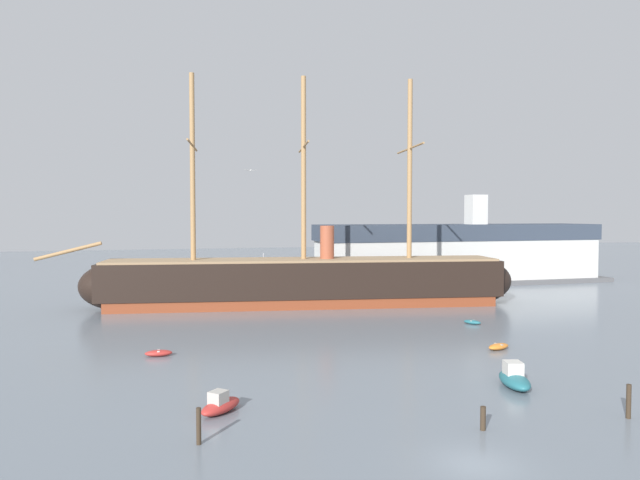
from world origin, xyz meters
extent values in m
plane|color=slate|center=(0.00, 0.00, 0.00)|extent=(400.00, 400.00, 0.00)
cube|color=brown|center=(3.99, 53.91, 0.70)|extent=(54.36, 15.71, 1.40)
cube|color=black|center=(3.99, 53.91, 3.90)|extent=(56.63, 16.37, 5.00)
ellipsoid|color=black|center=(-21.51, 57.62, 3.20)|extent=(11.06, 8.93, 6.40)
ellipsoid|color=black|center=(29.48, 50.20, 3.20)|extent=(11.06, 8.93, 6.40)
cube|color=#9E7F5B|center=(3.99, 53.91, 6.55)|extent=(55.42, 15.54, 0.30)
cylinder|color=#A37A4C|center=(-11.25, 56.12, 19.40)|extent=(0.70, 0.70, 26.00)
cylinder|color=#A37A4C|center=(-11.25, 56.12, 22.52)|extent=(2.21, 13.34, 0.28)
cylinder|color=#A37A4C|center=(3.99, 53.91, 19.40)|extent=(0.70, 0.70, 26.00)
cylinder|color=#A37A4C|center=(3.99, 53.91, 22.52)|extent=(2.21, 13.34, 0.28)
cylinder|color=#A37A4C|center=(19.23, 51.69, 19.40)|extent=(0.70, 0.70, 26.00)
cylinder|color=#A37A4C|center=(19.23, 51.69, 22.52)|extent=(2.21, 13.34, 0.28)
cylinder|color=#A37A4C|center=(-27.73, 58.52, 8.02)|extent=(8.83, 1.77, 2.66)
cylinder|color=#9E4C33|center=(7.31, 53.43, 8.90)|extent=(2.00, 2.00, 5.00)
ellipsoid|color=#B22D28|center=(-11.97, 11.54, 0.41)|extent=(3.54, 3.59, 0.83)
cube|color=#B2ADA3|center=(-12.14, 11.37, 1.08)|extent=(1.45, 1.45, 0.83)
ellipsoid|color=#236670|center=(9.89, 11.35, 0.52)|extent=(2.92, 4.81, 1.05)
cube|color=beige|center=(9.97, 11.65, 1.36)|extent=(1.52, 1.63, 1.05)
ellipsoid|color=#B22D28|center=(-15.94, 28.44, 0.29)|extent=(2.48, 1.14, 0.58)
cube|color=beige|center=(-15.94, 28.44, 0.51)|extent=(0.25, 0.91, 0.09)
ellipsoid|color=orange|center=(15.60, 22.51, 0.30)|extent=(2.76, 1.88, 0.60)
cube|color=#B2ADA3|center=(15.60, 22.51, 0.53)|extent=(0.53, 0.96, 0.09)
ellipsoid|color=#236670|center=(19.90, 34.88, 0.25)|extent=(1.94, 2.27, 0.50)
cube|color=#B2ADA3|center=(19.90, 34.88, 0.44)|extent=(0.76, 0.60, 0.08)
ellipsoid|color=#7FB2D6|center=(32.44, 53.97, 0.39)|extent=(4.26, 1.77, 0.78)
cube|color=beige|center=(32.23, 53.95, 0.83)|extent=(1.11, 0.81, 0.41)
cylinder|color=silver|center=(32.64, 54.00, 3.00)|extent=(0.10, 0.10, 4.75)
ellipsoid|color=#7FB2D6|center=(0.07, 64.84, 0.50)|extent=(2.78, 5.50, 1.00)
cube|color=#B2ADA3|center=(0.01, 64.58, 1.07)|extent=(1.16, 1.49, 0.53)
cylinder|color=silver|center=(0.13, 65.09, 3.84)|extent=(0.13, 0.13, 6.07)
cylinder|color=#382B1E|center=(-13.70, 6.48, 1.05)|extent=(0.28, 0.28, 2.10)
cylinder|color=#382B1E|center=(12.98, 3.56, 1.10)|extent=(0.30, 0.30, 2.20)
cylinder|color=#382B1E|center=(2.96, 4.20, 0.72)|extent=(0.33, 0.33, 1.44)
cube|color=#565659|center=(39.00, 73.31, 0.40)|extent=(59.03, 13.74, 0.80)
cube|color=silver|center=(39.00, 73.31, 4.48)|extent=(53.66, 11.45, 7.37)
cube|color=#333D4C|center=(39.00, 73.31, 9.64)|extent=(54.74, 11.68, 2.96)
cube|color=silver|center=(42.63, 73.31, 13.93)|extent=(3.20, 3.20, 5.62)
ellipsoid|color=silver|center=(-6.70, 32.92, 17.50)|extent=(0.16, 0.33, 0.11)
sphere|color=silver|center=(-6.67, 32.72, 17.51)|extent=(0.09, 0.09, 0.09)
cube|color=#ADA89E|center=(-6.35, 32.98, 17.52)|extent=(0.61, 0.22, 0.13)
cube|color=#ADA89E|center=(-7.06, 32.86, 17.52)|extent=(0.61, 0.22, 0.13)
camera|label=1|loc=(-15.68, -26.67, 12.99)|focal=32.86mm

